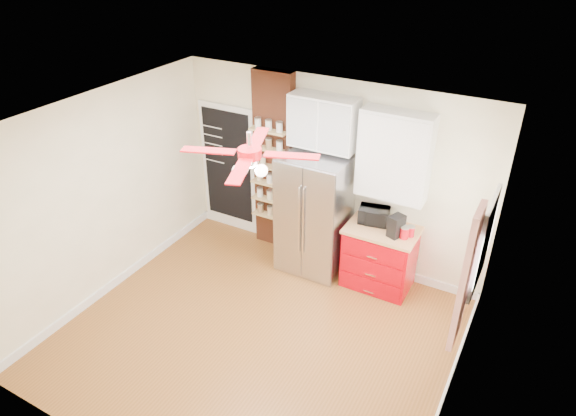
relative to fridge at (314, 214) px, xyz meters
The scene contains 21 objects.
floor 1.85m from the fridge, 88.24° to the right, with size 4.50×4.50×0.00m, color brown.
ceiling 2.45m from the fridge, 88.24° to the right, with size 4.50×4.50×0.00m, color white.
wall_back 0.60m from the fridge, 82.30° to the left, with size 4.50×0.02×2.70m, color #FEF4CC.
wall_front 3.66m from the fridge, 89.21° to the right, with size 4.50×0.02×2.70m, color #FEF4CC.
wall_left 2.78m from the fridge, 143.46° to the right, with size 0.02×4.00×2.70m, color #FEF4CC.
wall_right 2.86m from the fridge, 35.33° to the right, with size 0.02×4.00×2.70m, color #FEF4CC.
chalkboard 1.70m from the fridge, 168.59° to the left, with size 0.95×0.05×1.95m.
brick_pillar 0.97m from the fridge, 160.07° to the left, with size 0.60×0.16×2.70m, color brown.
fridge is the anchor object (origin of this frame).
upper_glass_cabinet 1.29m from the fridge, 90.00° to the left, with size 0.90×0.35×0.70m, color white.
red_cabinet 1.06m from the fridge, ahead, with size 0.94×0.64×0.90m.
upper_shelf_unit 1.41m from the fridge, 12.78° to the left, with size 0.90×0.30×1.15m, color white.
window 2.49m from the fridge, 17.75° to the right, with size 0.04×0.75×1.05m, color white.
curtain 2.63m from the fridge, 29.86° to the right, with size 0.06×0.40×1.55m, color #B02217.
ceiling_fan 2.25m from the fridge, 88.24° to the right, with size 1.40×1.40×0.44m.
toaster_oven 0.83m from the fridge, 10.06° to the left, with size 0.40×0.27×0.22m, color black.
coffee_maker 1.18m from the fridge, ahead, with size 0.15×0.20×0.29m, color black.
canister_left 1.29m from the fridge, ahead, with size 0.11×0.11×0.15m, color red.
canister_right 1.34m from the fridge, ahead, with size 0.09×0.09×0.13m, color #B60A18.
pantry_jar_oats 1.06m from the fridge, behind, with size 0.08×0.08×0.13m, color #C2BB94.
pantry_jar_beans 0.91m from the fridge, 165.76° to the left, with size 0.09×0.09×0.13m, color olive.
Camera 1 is at (2.58, -3.90, 4.48)m, focal length 32.00 mm.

